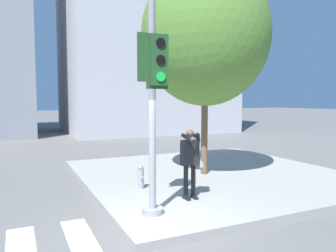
# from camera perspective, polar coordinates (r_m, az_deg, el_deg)

# --- Properties ---
(ground_plane) EXTENTS (160.00, 160.00, 0.00)m
(ground_plane) POSITION_cam_1_polar(r_m,az_deg,el_deg) (6.31, -2.70, -18.75)
(ground_plane) COLOR slate
(sidewalk_corner) EXTENTS (8.00, 8.00, 0.16)m
(sidewalk_corner) POSITION_cam_1_polar(r_m,az_deg,el_deg) (10.81, 7.57, -8.41)
(sidewalk_corner) COLOR #9E9B96
(sidewalk_corner) RESTS_ON ground_plane
(traffic_signal_pole) EXTENTS (0.54, 1.40, 4.44)m
(traffic_signal_pole) POSITION_cam_1_polar(r_m,az_deg,el_deg) (6.58, -2.82, 6.81)
(traffic_signal_pole) COLOR #939399
(traffic_signal_pole) RESTS_ON sidewalk_corner
(person_photographer) EXTENTS (0.58, 0.54, 1.65)m
(person_photographer) POSITION_cam_1_polar(r_m,az_deg,el_deg) (7.75, 3.95, -5.52)
(person_photographer) COLOR black
(person_photographer) RESTS_ON sidewalk_corner
(street_tree) EXTENTS (3.95, 3.95, 6.49)m
(street_tree) POSITION_cam_1_polar(r_m,az_deg,el_deg) (10.49, 6.50, 15.40)
(street_tree) COLOR brown
(street_tree) RESTS_ON sidewalk_corner
(fire_hydrant) EXTENTS (0.16, 0.22, 0.64)m
(fire_hydrant) POSITION_cam_1_polar(r_m,az_deg,el_deg) (8.75, -4.76, -8.79)
(fire_hydrant) COLOR #99999E
(fire_hydrant) RESTS_ON sidewalk_corner
(building_right) EXTENTS (12.58, 10.42, 19.10)m
(building_right) POSITION_cam_1_polar(r_m,az_deg,el_deg) (28.26, -4.39, 18.98)
(building_right) COLOR #BCBCC1
(building_right) RESTS_ON ground_plane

